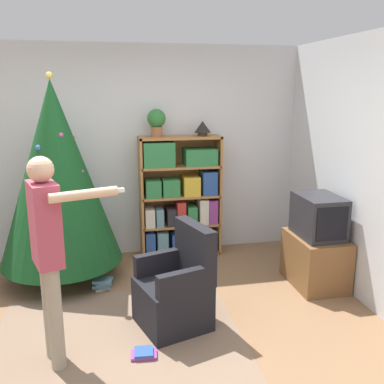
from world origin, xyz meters
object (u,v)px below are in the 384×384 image
object	(u,v)px
armchair	(177,291)
table_lamp	(203,127)
standing_person	(48,246)
potted_plant	(156,121)
bookshelf	(180,198)
christmas_tree	(57,174)
television	(319,216)

from	to	relation	value
armchair	table_lamp	distance (m)	2.19
standing_person	potted_plant	bearing A→B (deg)	134.12
bookshelf	christmas_tree	bearing A→B (deg)	-162.24
christmas_tree	television	bearing A→B (deg)	-14.55
standing_person	christmas_tree	bearing A→B (deg)	164.55
television	armchair	bearing A→B (deg)	-162.55
television	standing_person	bearing A→B (deg)	-161.86
table_lamp	potted_plant	bearing A→B (deg)	180.00
armchair	christmas_tree	bearing A→B (deg)	-155.57
television	potted_plant	xyz separation A→B (m)	(-1.55, 1.15, 0.93)
television	potted_plant	size ratio (longest dim) A/B	1.72
christmas_tree	standing_person	xyz separation A→B (m)	(0.07, -1.55, -0.23)
table_lamp	armchair	bearing A→B (deg)	-110.21
potted_plant	table_lamp	xyz separation A→B (m)	(0.56, 0.00, -0.09)
bookshelf	television	bearing A→B (deg)	-41.78
armchair	table_lamp	xyz separation A→B (m)	(0.61, 1.66, 1.29)
standing_person	potted_plant	xyz separation A→B (m)	(1.05, 2.01, 0.74)
potted_plant	table_lamp	size ratio (longest dim) A/B	1.64
standing_person	television	bearing A→B (deg)	89.95
television	armchair	world-z (taller)	television
television	potted_plant	world-z (taller)	potted_plant
armchair	standing_person	bearing A→B (deg)	-88.31
christmas_tree	armchair	size ratio (longest dim) A/B	2.44
table_lamp	bookshelf	bearing A→B (deg)	-178.05
bookshelf	standing_person	size ratio (longest dim) A/B	0.93
armchair	table_lamp	world-z (taller)	table_lamp
armchair	bookshelf	bearing A→B (deg)	151.43
television	standing_person	world-z (taller)	standing_person
television	christmas_tree	bearing A→B (deg)	165.45
christmas_tree	armchair	world-z (taller)	christmas_tree
christmas_tree	potted_plant	xyz separation A→B (m)	(1.13, 0.46, 0.51)
bookshelf	table_lamp	size ratio (longest dim) A/B	7.57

